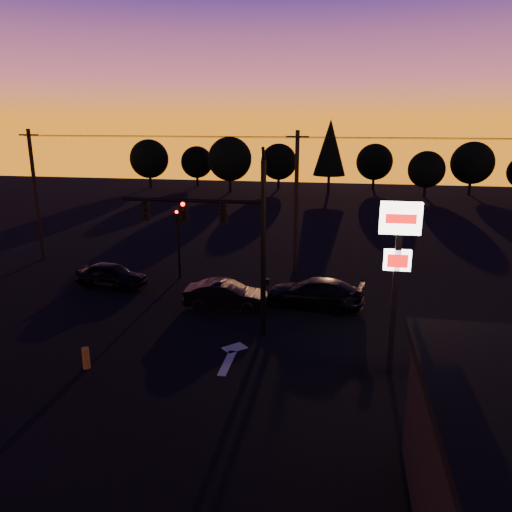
{
  "coord_description": "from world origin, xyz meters",
  "views": [
    {
      "loc": [
        4.85,
        -17.11,
        9.81
      ],
      "look_at": [
        1.0,
        5.0,
        3.5
      ],
      "focal_mm": 35.0,
      "sensor_mm": 36.0,
      "label": 1
    }
  ],
  "objects": [
    {
      "name": "tree_6",
      "position": [
        15.0,
        48.0,
        3.43
      ],
      "size": [
        4.54,
        4.54,
        5.71
      ],
      "color": "black",
      "rests_on": "ground"
    },
    {
      "name": "tree_5",
      "position": [
        9.0,
        54.0,
        3.75
      ],
      "size": [
        4.95,
        4.95,
        6.22
      ],
      "color": "black",
      "rests_on": "ground"
    },
    {
      "name": "tree_3",
      "position": [
        -4.0,
        52.0,
        3.75
      ],
      "size": [
        4.95,
        4.95,
        6.22
      ],
      "color": "black",
      "rests_on": "ground"
    },
    {
      "name": "bollard",
      "position": [
        -5.0,
        -0.39,
        0.44
      ],
      "size": [
        0.29,
        0.29,
        0.88
      ],
      "primitive_type": "cylinder",
      "color": "#BB841F",
      "rests_on": "ground"
    },
    {
      "name": "tree_4",
      "position": [
        3.0,
        49.0,
        5.93
      ],
      "size": [
        4.18,
        4.18,
        9.5
      ],
      "color": "black",
      "rests_on": "ground"
    },
    {
      "name": "lane_arrow",
      "position": [
        0.5,
        1.67,
        0.01
      ],
      "size": [
        1.2,
        3.1,
        0.01
      ],
      "color": "beige",
      "rests_on": "ground"
    },
    {
      "name": "suv_parked",
      "position": [
        10.71,
        -1.05,
        0.7
      ],
      "size": [
        2.46,
        5.12,
        1.41
      ],
      "primitive_type": "imported",
      "rotation": [
        0.0,
        0.0,
        0.02
      ],
      "color": "black",
      "rests_on": "ground"
    },
    {
      "name": "tree_2",
      "position": [
        -10.0,
        48.0,
        4.37
      ],
      "size": [
        5.77,
        5.78,
        7.26
      ],
      "color": "black",
      "rests_on": "ground"
    },
    {
      "name": "utility_pole_0",
      "position": [
        -16.0,
        14.0,
        4.59
      ],
      "size": [
        1.4,
        0.26,
        9.0
      ],
      "color": "black",
      "rests_on": "ground"
    },
    {
      "name": "tree_1",
      "position": [
        -16.0,
        53.0,
        3.43
      ],
      "size": [
        4.54,
        4.54,
        5.71
      ],
      "color": "black",
      "rests_on": "ground"
    },
    {
      "name": "power_wires",
      "position": [
        2.0,
        14.0,
        8.57
      ],
      "size": [
        36.0,
        1.22,
        0.07
      ],
      "color": "black",
      "rests_on": "ground"
    },
    {
      "name": "ground",
      "position": [
        0.0,
        0.0,
        0.0
      ],
      "size": [
        120.0,
        120.0,
        0.0
      ],
      "primitive_type": "plane",
      "color": "black",
      "rests_on": "ground"
    },
    {
      "name": "tree_0",
      "position": [
        -22.0,
        50.0,
        4.06
      ],
      "size": [
        5.36,
        5.36,
        6.74
      ],
      "color": "black",
      "rests_on": "ground"
    },
    {
      "name": "secondary_signal",
      "position": [
        -5.0,
        11.49,
        2.86
      ],
      "size": [
        0.3,
        0.31,
        4.35
      ],
      "color": "black",
      "rests_on": "ground"
    },
    {
      "name": "tree_7",
      "position": [
        21.0,
        51.0,
        4.06
      ],
      "size": [
        5.36,
        5.36,
        6.74
      ],
      "color": "black",
      "rests_on": "ground"
    },
    {
      "name": "car_left",
      "position": [
        -8.45,
        9.15,
        0.73
      ],
      "size": [
        4.45,
        2.25,
        1.45
      ],
      "primitive_type": "imported",
      "rotation": [
        0.0,
        0.0,
        1.44
      ],
      "color": "black",
      "rests_on": "ground"
    },
    {
      "name": "car_right",
      "position": [
        3.61,
        7.97,
        0.77
      ],
      "size": [
        5.56,
        2.99,
        1.53
      ],
      "primitive_type": "imported",
      "rotation": [
        0.0,
        0.0,
        -1.74
      ],
      "color": "black",
      "rests_on": "ground"
    },
    {
      "name": "car_mid",
      "position": [
        -0.95,
        6.98,
        0.72
      ],
      "size": [
        4.39,
        1.56,
        1.44
      ],
      "primitive_type": "imported",
      "rotation": [
        0.0,
        0.0,
        1.58
      ],
      "color": "black",
      "rests_on": "ground"
    },
    {
      "name": "utility_pole_1",
      "position": [
        2.0,
        14.0,
        4.59
      ],
      "size": [
        1.4,
        0.26,
        9.0
      ],
      "color": "black",
      "rests_on": "ground"
    },
    {
      "name": "pylon_sign",
      "position": [
        7.0,
        1.5,
        4.91
      ],
      "size": [
        1.5,
        0.28,
        6.8
      ],
      "color": "black",
      "rests_on": "ground"
    },
    {
      "name": "traffic_signal_mast",
      "position": [
        -0.1,
        3.99,
        4.94
      ],
      "size": [
        6.79,
        0.52,
        8.58
      ],
      "color": "black",
      "rests_on": "ground"
    }
  ]
}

